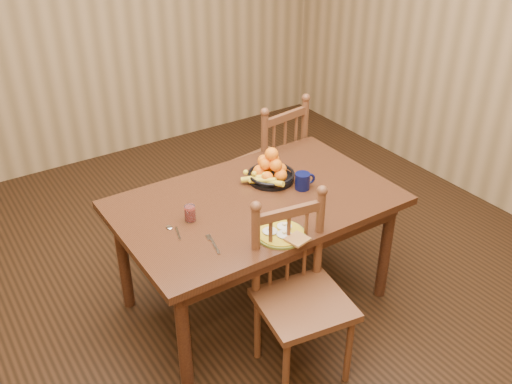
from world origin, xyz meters
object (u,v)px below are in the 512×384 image
chair_near (300,296)px  chair_far (269,167)px  fruit_bowl (270,171)px  coffee_mug (303,181)px  breakfast_plate (282,234)px  dining_table (256,212)px

chair_near → chair_far: bearing=71.3°
fruit_bowl → coffee_mug: bearing=-59.1°
fruit_bowl → chair_near: bearing=-112.6°
breakfast_plate → fruit_bowl: 0.59m
chair_far → coffee_mug: size_ratio=7.73×
chair_near → fruit_bowl: bearing=76.5°
dining_table → chair_far: bearing=50.3°
chair_far → dining_table: bearing=42.2°
chair_far → coffee_mug: bearing=62.5°
coffee_mug → breakfast_plate: bearing=-139.9°
dining_table → breakfast_plate: (-0.09, -0.38, 0.10)m
chair_near → coffee_mug: bearing=61.5°
breakfast_plate → coffee_mug: size_ratio=2.22×
coffee_mug → fruit_bowl: size_ratio=0.41×
dining_table → coffee_mug: size_ratio=11.99×
dining_table → fruit_bowl: 0.28m
chair_near → fruit_bowl: 0.84m
chair_far → chair_near: 1.41m
chair_far → breakfast_plate: chair_far is taller
breakfast_plate → fruit_bowl: bearing=61.3°
dining_table → chair_far: 0.89m
chair_far → chair_near: size_ratio=1.03×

